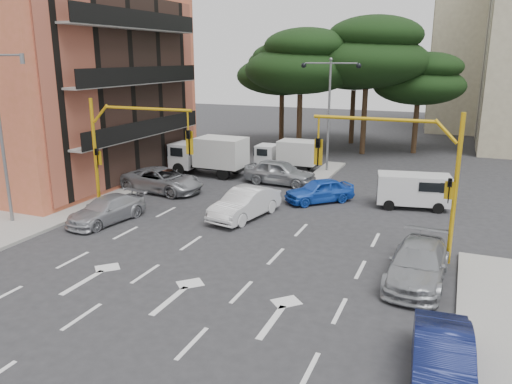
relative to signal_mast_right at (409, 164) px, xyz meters
The scene contains 22 objects.
ground 8.08m from the signal_mast_right, 163.69° to the right, with size 120.00×120.00×0.00m, color #28282B.
median_strip 16.03m from the signal_mast_right, 115.91° to the left, with size 1.40×6.00×0.15m, color gray.
apartment_orange 25.65m from the signal_mast_right, 166.36° to the left, with size 15.19×16.15×13.70m.
pine_left_near 22.98m from the signal_mast_right, 118.29° to the left, with size 9.15×9.15×10.23m.
pine_center 23.13m from the signal_mast_right, 104.66° to the left, with size 9.98×9.98×11.16m.
pine_left_far 27.79m from the signal_mast_right, 119.84° to the left, with size 8.32×8.32×9.30m.
pine_right 24.14m from the signal_mast_right, 94.17° to the left, with size 7.49×7.49×8.37m.
pine_back 28.30m from the signal_mast_right, 106.03° to the left, with size 9.15×9.15×10.23m.
signal_mast_right is the anchor object (origin of this frame).
signal_mast_left 13.61m from the signal_mast_right, behind, with size 5.79×0.37×6.00m.
street_lamp_left 18.36m from the signal_mast_right, behind, with size 2.08×0.20×8.00m.
street_lamp_center 15.65m from the signal_mast_right, 115.91° to the left, with size 4.16×0.36×7.77m.
car_white_hatch 8.91m from the signal_mast_right, 164.50° to the left, with size 1.60×4.59×1.51m, color silver.
car_blue_compact 8.93m from the signal_mast_right, 129.35° to the left, with size 1.59×3.95×1.35m, color #1647B8.
car_silver_wagon 14.54m from the signal_mast_right, behind, with size 1.76×4.34×1.26m, color #A1A3A9.
car_silver_cross_a 15.88m from the signal_mast_right, 161.23° to the left, with size 2.41×5.24×1.46m, color gray.
car_silver_cross_b 13.27m from the signal_mast_right, 132.68° to the left, with size 1.88×4.67×1.59m, color #A2A6AA.
car_navy_parked 9.02m from the signal_mast_right, 77.00° to the right, with size 1.43×4.10×1.35m, color #0C133F.
car_silver_parked 3.98m from the signal_mast_right, 70.61° to the right, with size 1.97×4.85×1.41m, color #929599.
van_white 7.91m from the signal_mast_right, 92.37° to the left, with size 1.71×3.78×1.89m, color silver, non-canonical shape.
box_truck_a 17.64m from the signal_mast_right, 144.53° to the left, with size 2.28×5.42×2.67m, color silver, non-canonical shape.
box_truck_b 16.82m from the signal_mast_right, 125.46° to the left, with size 1.89×4.51×2.22m, color silver, non-canonical shape.
Camera 1 is at (8.54, -18.06, 7.99)m, focal length 35.00 mm.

